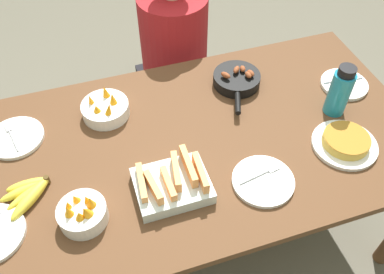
{
  "coord_description": "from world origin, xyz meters",
  "views": [
    {
      "loc": [
        -0.33,
        -1.0,
        1.99
      ],
      "look_at": [
        0.0,
        0.0,
        0.78
      ],
      "focal_mm": 38.0,
      "sensor_mm": 36.0,
      "label": 1
    }
  ],
  "objects_px": {
    "skillet": "(237,80)",
    "water_bottle": "(340,91)",
    "frittata_plate_center": "(345,142)",
    "person_figure": "(175,73)",
    "melon_tray": "(173,183)",
    "banana_bunch": "(29,192)",
    "empty_plate_far_left": "(344,84)",
    "fruit_bowl_mango": "(82,213)",
    "fruit_bowl_citrus": "(105,109)",
    "empty_plate_near_front": "(16,138)",
    "empty_plate_far_right": "(263,181)"
  },
  "relations": [
    {
      "from": "fruit_bowl_citrus",
      "to": "empty_plate_near_front",
      "type": "bearing_deg",
      "value": -176.05
    },
    {
      "from": "fruit_bowl_mango",
      "to": "empty_plate_far_left",
      "type": "bearing_deg",
      "value": 14.92
    },
    {
      "from": "empty_plate_far_right",
      "to": "person_figure",
      "type": "relative_size",
      "value": 0.19
    },
    {
      "from": "banana_bunch",
      "to": "fruit_bowl_citrus",
      "type": "xyz_separation_m",
      "value": [
        0.33,
        0.32,
        0.01
      ]
    },
    {
      "from": "frittata_plate_center",
      "to": "empty_plate_far_right",
      "type": "height_order",
      "value": "frittata_plate_center"
    },
    {
      "from": "fruit_bowl_mango",
      "to": "fruit_bowl_citrus",
      "type": "distance_m",
      "value": 0.5
    },
    {
      "from": "melon_tray",
      "to": "fruit_bowl_citrus",
      "type": "xyz_separation_m",
      "value": [
        -0.16,
        0.45,
        -0.0
      ]
    },
    {
      "from": "empty_plate_far_right",
      "to": "fruit_bowl_citrus",
      "type": "bearing_deg",
      "value": 132.63
    },
    {
      "from": "empty_plate_far_left",
      "to": "person_figure",
      "type": "height_order",
      "value": "person_figure"
    },
    {
      "from": "skillet",
      "to": "water_bottle",
      "type": "distance_m",
      "value": 0.44
    },
    {
      "from": "fruit_bowl_citrus",
      "to": "water_bottle",
      "type": "relative_size",
      "value": 0.85
    },
    {
      "from": "banana_bunch",
      "to": "fruit_bowl_mango",
      "type": "xyz_separation_m",
      "value": [
        0.17,
        -0.16,
        0.02
      ]
    },
    {
      "from": "banana_bunch",
      "to": "empty_plate_near_front",
      "type": "distance_m",
      "value": 0.3
    },
    {
      "from": "melon_tray",
      "to": "empty_plate_far_right",
      "type": "distance_m",
      "value": 0.33
    },
    {
      "from": "person_figure",
      "to": "fruit_bowl_citrus",
      "type": "bearing_deg",
      "value": -132.73
    },
    {
      "from": "frittata_plate_center",
      "to": "fruit_bowl_citrus",
      "type": "distance_m",
      "value": 0.98
    },
    {
      "from": "person_figure",
      "to": "frittata_plate_center",
      "type": "bearing_deg",
      "value": -65.41
    },
    {
      "from": "skillet",
      "to": "empty_plate_far_left",
      "type": "height_order",
      "value": "skillet"
    },
    {
      "from": "banana_bunch",
      "to": "water_bottle",
      "type": "relative_size",
      "value": 0.83
    },
    {
      "from": "frittata_plate_center",
      "to": "fruit_bowl_citrus",
      "type": "bearing_deg",
      "value": 151.65
    },
    {
      "from": "skillet",
      "to": "fruit_bowl_mango",
      "type": "bearing_deg",
      "value": -36.62
    },
    {
      "from": "frittata_plate_center",
      "to": "person_figure",
      "type": "relative_size",
      "value": 0.21
    },
    {
      "from": "empty_plate_near_front",
      "to": "empty_plate_far_left",
      "type": "distance_m",
      "value": 1.44
    },
    {
      "from": "frittata_plate_center",
      "to": "fruit_bowl_mango",
      "type": "distance_m",
      "value": 1.03
    },
    {
      "from": "fruit_bowl_citrus",
      "to": "person_figure",
      "type": "bearing_deg",
      "value": 47.27
    },
    {
      "from": "banana_bunch",
      "to": "person_figure",
      "type": "relative_size",
      "value": 0.16
    },
    {
      "from": "banana_bunch",
      "to": "empty_plate_far_left",
      "type": "relative_size",
      "value": 0.91
    },
    {
      "from": "melon_tray",
      "to": "skillet",
      "type": "bearing_deg",
      "value": 46.57
    },
    {
      "from": "skillet",
      "to": "fruit_bowl_mango",
      "type": "relative_size",
      "value": 1.93
    },
    {
      "from": "melon_tray",
      "to": "skillet",
      "type": "xyz_separation_m",
      "value": [
        0.43,
        0.46,
        -0.01
      ]
    },
    {
      "from": "banana_bunch",
      "to": "melon_tray",
      "type": "distance_m",
      "value": 0.51
    },
    {
      "from": "empty_plate_near_front",
      "to": "empty_plate_far_right",
      "type": "distance_m",
      "value": 0.99
    },
    {
      "from": "person_figure",
      "to": "melon_tray",
      "type": "bearing_deg",
      "value": -106.47
    },
    {
      "from": "empty_plate_far_left",
      "to": "empty_plate_far_right",
      "type": "bearing_deg",
      "value": -146.91
    },
    {
      "from": "skillet",
      "to": "banana_bunch",
      "type": "bearing_deg",
      "value": -49.95
    },
    {
      "from": "melon_tray",
      "to": "frittata_plate_center",
      "type": "distance_m",
      "value": 0.7
    },
    {
      "from": "empty_plate_far_right",
      "to": "fruit_bowl_mango",
      "type": "bearing_deg",
      "value": 175.69
    },
    {
      "from": "empty_plate_far_right",
      "to": "fruit_bowl_citrus",
      "type": "xyz_separation_m",
      "value": [
        -0.49,
        0.53,
        0.03
      ]
    },
    {
      "from": "fruit_bowl_citrus",
      "to": "water_bottle",
      "type": "bearing_deg",
      "value": -16.68
    },
    {
      "from": "skillet",
      "to": "empty_plate_near_front",
      "type": "height_order",
      "value": "skillet"
    },
    {
      "from": "banana_bunch",
      "to": "skillet",
      "type": "xyz_separation_m",
      "value": [
        0.93,
        0.33,
        0.01
      ]
    },
    {
      "from": "water_bottle",
      "to": "melon_tray",
      "type": "bearing_deg",
      "value": -167.13
    },
    {
      "from": "person_figure",
      "to": "empty_plate_near_front",
      "type": "bearing_deg",
      "value": -148.37
    },
    {
      "from": "frittata_plate_center",
      "to": "person_figure",
      "type": "xyz_separation_m",
      "value": [
        -0.43,
        0.94,
        -0.28
      ]
    },
    {
      "from": "banana_bunch",
      "to": "water_bottle",
      "type": "height_order",
      "value": "water_bottle"
    },
    {
      "from": "fruit_bowl_mango",
      "to": "banana_bunch",
      "type": "bearing_deg",
      "value": 137.35
    },
    {
      "from": "skillet",
      "to": "fruit_bowl_mango",
      "type": "height_order",
      "value": "fruit_bowl_mango"
    },
    {
      "from": "banana_bunch",
      "to": "frittata_plate_center",
      "type": "distance_m",
      "value": 1.21
    },
    {
      "from": "person_figure",
      "to": "skillet",
      "type": "bearing_deg",
      "value": -70.83
    },
    {
      "from": "melon_tray",
      "to": "empty_plate_far_left",
      "type": "distance_m",
      "value": 0.95
    }
  ]
}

